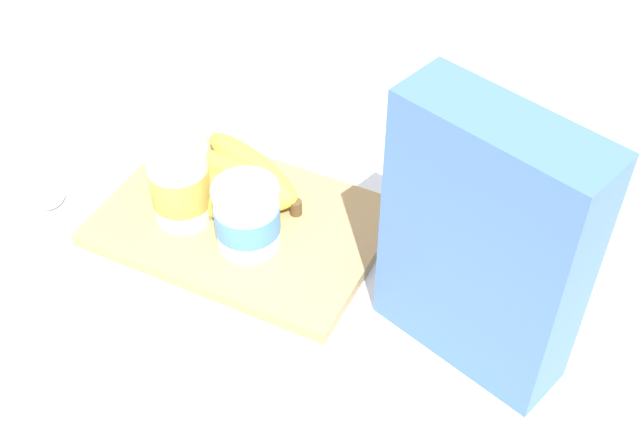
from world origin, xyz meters
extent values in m
plane|color=white|center=(0.00, 0.00, 0.00)|extent=(2.40, 2.40, 0.00)
cube|color=tan|center=(0.00, 0.00, 0.01)|extent=(0.31, 0.21, 0.02)
cube|color=#4770B7|center=(-0.28, 0.04, 0.14)|extent=(0.20, 0.12, 0.28)
cylinder|color=white|center=(-0.03, 0.03, 0.05)|extent=(0.07, 0.07, 0.08)
cylinder|color=#5193D1|center=(-0.03, 0.03, 0.05)|extent=(0.07, 0.07, 0.03)
cylinder|color=silver|center=(-0.03, 0.03, 0.09)|extent=(0.07, 0.07, 0.00)
cylinder|color=white|center=(0.06, 0.02, 0.06)|extent=(0.06, 0.06, 0.09)
cylinder|color=gold|center=(0.06, 0.02, 0.06)|extent=(0.07, 0.07, 0.05)
cylinder|color=silver|center=(0.06, 0.02, 0.11)|extent=(0.07, 0.07, 0.00)
ellipsoid|color=yellow|center=(0.02, -0.06, 0.03)|extent=(0.16, 0.09, 0.04)
ellipsoid|color=yellow|center=(0.03, -0.04, 0.04)|extent=(0.16, 0.05, 0.04)
ellipsoid|color=yellow|center=(0.04, -0.02, 0.03)|extent=(0.18, 0.07, 0.04)
ellipsoid|color=yellow|center=(0.02, 0.00, 0.03)|extent=(0.15, 0.10, 0.04)
cylinder|color=brown|center=(-0.05, -0.03, 0.02)|extent=(0.01, 0.01, 0.02)
cylinder|color=silver|center=(0.23, 0.00, 0.00)|extent=(0.02, 0.11, 0.01)
ellipsoid|color=silver|center=(0.22, 0.06, 0.01)|extent=(0.03, 0.04, 0.01)
camera|label=1|loc=(-0.38, 0.57, 0.68)|focal=47.35mm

